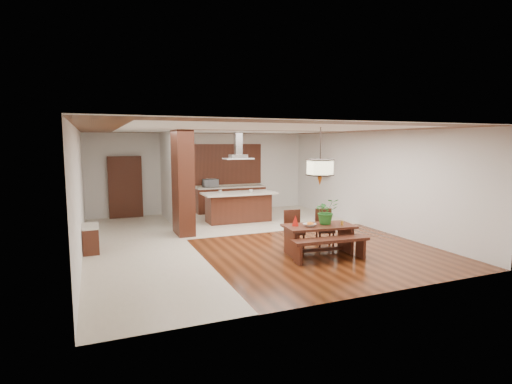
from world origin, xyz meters
name	(u,v)px	position (x,y,z in m)	size (l,w,h in m)	color
room_shell	(245,162)	(0.00, 0.00, 2.06)	(9.00, 9.04, 2.92)	#3C1A0B
tile_hallway	(139,249)	(-2.75, 0.00, 0.01)	(2.50, 9.00, 0.01)	beige
tile_kitchen	(254,219)	(1.25, 2.50, 0.01)	(5.50, 4.00, 0.01)	beige
soffit_band	(245,130)	(0.00, 0.00, 2.88)	(8.00, 9.00, 0.02)	#3D200F
partition_pier	(183,183)	(-1.40, 1.20, 1.45)	(0.45, 1.00, 2.90)	black
partition_stub	(169,177)	(-1.40, 3.30, 1.45)	(0.18, 2.40, 2.90)	silver
hallway_console	(91,239)	(-3.81, 0.20, 0.32)	(0.37, 0.88, 0.63)	black
hallway_doorway	(125,187)	(-2.70, 4.40, 1.05)	(1.10, 0.20, 2.10)	black
rear_counter	(231,199)	(1.00, 4.20, 0.48)	(2.60, 0.62, 0.95)	black
kitchen_window	(228,164)	(1.00, 4.46, 1.75)	(2.60, 0.08, 1.50)	#A77632
shelf_lower	(320,175)	(3.87, 2.60, 1.40)	(0.26, 0.90, 0.04)	black
shelf_upper	(321,164)	(3.87, 2.60, 1.80)	(0.26, 0.90, 0.04)	black
dining_table	(319,233)	(1.07, -1.95, 0.49)	(1.68, 0.96, 0.67)	black
dining_bench	(330,249)	(1.01, -2.53, 0.25)	(1.75, 0.38, 0.49)	black
dining_chair_left	(295,230)	(0.72, -1.42, 0.47)	(0.42, 0.42, 0.94)	black
dining_chair_right	(325,228)	(1.52, -1.50, 0.46)	(0.41, 0.41, 0.93)	black
pendant_lantern	(320,157)	(1.07, -1.95, 2.25)	(0.64, 0.64, 1.31)	beige
foliage_plant	(326,211)	(1.28, -1.90, 0.97)	(0.54, 0.47, 0.60)	#246C24
fruit_bowl	(309,225)	(0.79, -2.00, 0.70)	(0.28, 0.28, 0.07)	beige
napkin_cone	(295,221)	(0.53, -1.81, 0.79)	(0.15, 0.15, 0.24)	#AF140C
gold_ornament	(342,223)	(1.57, -2.14, 0.72)	(0.07, 0.07, 0.10)	gold
kitchen_island	(239,207)	(0.61, 2.26, 0.49)	(2.35, 1.05, 0.96)	black
range_hood	(238,145)	(0.61, 2.26, 2.46)	(0.90, 0.55, 0.87)	silver
island_cup	(251,191)	(1.00, 2.14, 1.01)	(0.11, 0.11, 0.09)	silver
microwave	(210,183)	(0.23, 4.20, 1.09)	(0.52, 0.35, 0.29)	#B8BABF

